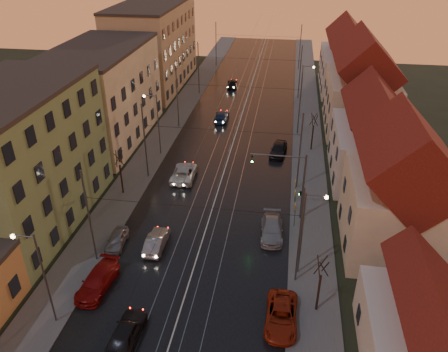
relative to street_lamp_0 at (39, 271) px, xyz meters
The scene contains 43 objects.
road 39.38m from the street_lamp_0, 76.53° to the left, with size 16.00×120.00×0.04m, color black.
sidewalk_left 38.31m from the street_lamp_0, 91.35° to the left, with size 4.00×120.00×0.15m, color #4C4C4C.
sidewalk_right 42.80m from the street_lamp_0, 63.31° to the left, with size 4.00×120.00×0.15m, color #4C4C4C.
tram_rail_0 38.92m from the street_lamp_0, 79.70° to the left, with size 0.06×120.00×0.03m, color gray.
tram_rail_1 39.20m from the street_lamp_0, 77.63° to the left, with size 0.06×120.00×0.03m, color gray.
tram_rail_2 39.56m from the street_lamp_0, 75.43° to the left, with size 0.06×120.00×0.03m, color gray.
tram_rail_3 39.94m from the street_lamp_0, 73.43° to the left, with size 0.06×120.00×0.03m, color gray.
apartment_left_1 14.73m from the street_lamp_0, 124.98° to the left, with size 10.00×18.00×13.00m, color #627D4F.
apartment_left_2 33.10m from the street_lamp_0, 104.70° to the left, with size 10.00×20.00×12.00m, color #AFAA87.
apartment_left_3 56.67m from the street_lamp_0, 98.53° to the left, with size 10.00×24.00×14.00m, color #9C8465.
house_right_0 26.18m from the street_lamp_0, ahead, with size 8.16×10.20×5.80m.
house_right_1 29.17m from the street_lamp_0, 26.47° to the left, with size 8.67×10.20×10.80m.
house_right_2 36.84m from the street_lamp_0, 44.89° to the left, with size 9.18×12.24×9.20m.
house_right_3 48.61m from the street_lamp_0, 57.52° to the left, with size 9.18×14.28×11.50m.
house_right_4 64.52m from the street_lamp_0, 66.13° to the left, with size 9.18×16.32×10.00m.
catenary_pole_l_1 7.03m from the street_lamp_0, 85.88° to the left, with size 0.16×0.16×9.00m, color #595B60.
catenary_pole_r_1 19.04m from the street_lamp_0, 21.57° to the left, with size 0.16×0.16×9.00m, color #595B60.
catenary_pole_l_2 22.01m from the street_lamp_0, 88.69° to the left, with size 0.16×0.16×9.00m, color #595B60.
catenary_pole_r_2 28.24m from the street_lamp_0, 51.17° to the left, with size 0.16×0.16×9.00m, color #595B60.
catenary_pole_l_3 37.01m from the street_lamp_0, 89.22° to the left, with size 0.16×0.16×9.00m, color #595B60.
catenary_pole_r_3 41.02m from the street_lamp_0, 64.43° to the left, with size 0.16×0.16×9.00m, color #595B60.
catenary_pole_l_4 52.00m from the street_lamp_0, 89.44° to the left, with size 0.16×0.16×9.00m, color #595B60.
catenary_pole_r_4 54.93m from the street_lamp_0, 71.20° to the left, with size 0.16×0.16×9.00m, color #595B60.
catenary_pole_l_5 70.00m from the street_lamp_0, 89.59° to the left, with size 0.16×0.16×9.00m, color #595B60.
catenary_pole_r_5 72.21m from the street_lamp_0, 75.81° to the left, with size 0.16×0.16×9.00m, color #595B60.
street_lamp_0 is the anchor object (origin of this frame).
street_lamp_1 19.89m from the street_lamp_0, 23.72° to the left, with size 1.75×0.32×8.00m.
street_lamp_2 28.00m from the street_lamp_0, 90.00° to the left, with size 1.75×0.32×8.00m.
street_lamp_3 47.62m from the street_lamp_0, 67.52° to the left, with size 1.75×0.32×8.00m.
traffic_light_mast 23.42m from the street_lamp_0, 43.10° to the left, with size 5.30×0.32×7.20m.
bare_tree_0 18.19m from the street_lamp_0, 93.47° to the left, with size 1.09×1.09×5.11m.
bare_tree_1 19.86m from the street_lamp_0, 11.71° to the left, with size 1.09×1.09×5.11m.
bare_tree_2 37.56m from the street_lamp_0, 58.63° to the left, with size 1.09×1.09×5.11m.
driving_car_0 7.35m from the street_lamp_0, ahead, with size 1.82×4.53×1.54m, color black.
driving_car_1 11.62m from the street_lamp_0, 61.32° to the left, with size 1.50×4.30×1.42m, color gray.
driving_car_2 23.16m from the street_lamp_0, 77.97° to the left, with size 2.49×5.40×1.50m, color #B9B9B9.
driving_car_3 41.07m from the street_lamp_0, 81.09° to the left, with size 1.91×4.70×1.36m, color navy.
driving_car_4 56.91m from the street_lamp_0, 84.17° to the left, with size 1.77×4.39×1.50m, color black.
parked_left_2 5.97m from the street_lamp_0, 62.37° to the left, with size 2.04×5.02×1.46m, color maroon.
parked_left_3 10.36m from the street_lamp_0, 80.83° to the left, with size 1.47×3.66×1.25m, color gray.
parked_right_0 17.39m from the street_lamp_0, ahead, with size 2.31×5.02×1.39m, color maroon.
parked_right_1 20.55m from the street_lamp_0, 40.00° to the left, with size 2.02×4.98×1.45m, color #9B9BA0.
parked_right_2 34.03m from the street_lamp_0, 63.06° to the left, with size 1.83×4.54×1.55m, color black.
Camera 1 is at (6.87, -18.62, 25.28)m, focal length 35.00 mm.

